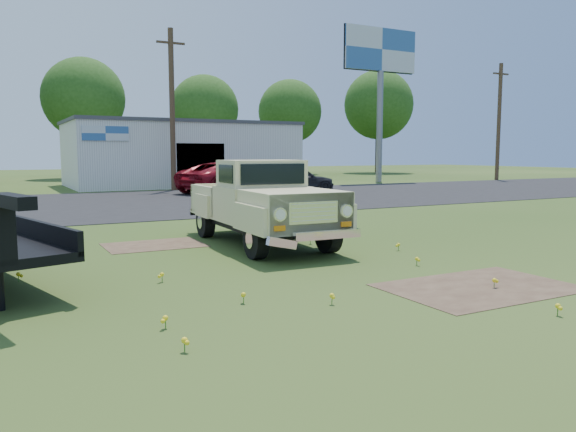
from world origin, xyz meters
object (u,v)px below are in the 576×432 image
Objects in this scene: billboard at (380,63)px; vintage_pickup_truck at (262,202)px; red_pickup at (231,178)px; dark_sedan at (296,180)px.

billboard reaches higher than vintage_pickup_truck.
red_pickup reaches higher than dark_sedan.
red_pickup is at bearing -158.57° from billboard.
vintage_pickup_truck is 1.31× the size of dark_sedan.
billboard is at bearing -87.72° from red_pickup.
billboard reaches higher than red_pickup.
billboard is at bearing -59.08° from dark_sedan.
vintage_pickup_truck is at bearing 146.52° from dark_sedan.
vintage_pickup_truck reaches higher than red_pickup.
dark_sedan is (3.21, -1.43, -0.11)m from red_pickup.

